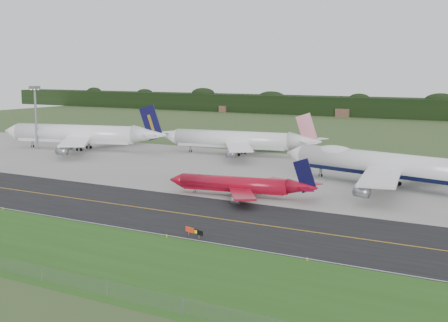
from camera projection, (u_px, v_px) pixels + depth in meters
ground at (194, 210)px, 131.44m from camera, size 600.00×600.00×0.00m
grass_verge at (76, 251)px, 101.67m from camera, size 400.00×30.00×0.01m
taxiway at (184, 214)px, 128.04m from camera, size 400.00×32.00×0.02m
apron at (294, 175)px, 174.82m from camera, size 400.00×78.00×0.01m
taxiway_centreline at (184, 214)px, 128.03m from camera, size 400.00×0.40×0.00m
taxiway_edge_line at (136, 230)px, 114.85m from camera, size 400.00×0.25×0.00m
perimeter_fence at (12, 266)px, 90.45m from camera, size 320.00×0.10×320.00m
jet_ba_747 at (387, 165)px, 156.99m from camera, size 64.14×52.25×16.26m
jet_red_737 at (242, 185)px, 145.14m from camera, size 36.19×29.14×9.80m
jet_navy_gold at (83, 135)px, 228.74m from camera, size 65.84×56.31×17.15m
jet_star_tail at (240, 140)px, 215.09m from camera, size 57.90×48.00×15.28m
floodlight_mast at (35, 106)px, 229.52m from camera, size 2.89×2.89×23.33m
taxiway_sign at (194, 231)px, 109.96m from camera, size 4.52×1.59×1.56m
edge_marker_left at (3, 209)px, 131.63m from camera, size 0.16×0.16×0.50m
edge_marker_center at (167, 236)px, 110.09m from camera, size 0.16×0.16×0.50m
edge_marker_right at (307, 259)px, 96.54m from camera, size 0.16×0.16×0.50m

